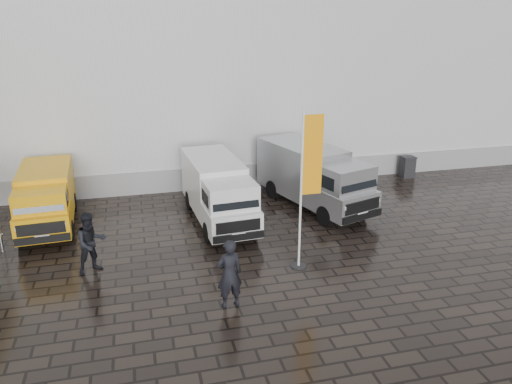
{
  "coord_description": "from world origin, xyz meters",
  "views": [
    {
      "loc": [
        -4.25,
        -13.37,
        7.57
      ],
      "look_at": [
        -0.37,
        2.2,
        1.77
      ],
      "focal_mm": 35.0,
      "sensor_mm": 36.0,
      "label": 1
    }
  ],
  "objects_px": {
    "van_silver": "(314,178)",
    "person_tent": "(91,243)",
    "van_yellow": "(46,200)",
    "person_front": "(229,274)",
    "flagpole": "(307,182)",
    "wheelie_bin": "(407,167)",
    "van_white": "(218,193)"
  },
  "relations": [
    {
      "from": "van_white",
      "to": "person_front",
      "type": "xyz_separation_m",
      "value": [
        -0.72,
        -5.86,
        -0.18
      ]
    },
    {
      "from": "wheelie_bin",
      "to": "person_front",
      "type": "distance_m",
      "value": 13.92
    },
    {
      "from": "van_yellow",
      "to": "wheelie_bin",
      "type": "relative_size",
      "value": 4.46
    },
    {
      "from": "van_white",
      "to": "person_front",
      "type": "relative_size",
      "value": 2.72
    },
    {
      "from": "van_yellow",
      "to": "person_tent",
      "type": "height_order",
      "value": "van_yellow"
    },
    {
      "from": "flagpole",
      "to": "wheelie_bin",
      "type": "height_order",
      "value": "flagpole"
    },
    {
      "from": "wheelie_bin",
      "to": "van_white",
      "type": "bearing_deg",
      "value": -160.96
    },
    {
      "from": "person_front",
      "to": "person_tent",
      "type": "xyz_separation_m",
      "value": [
        -3.71,
        2.94,
        -0.02
      ]
    },
    {
      "from": "van_white",
      "to": "person_tent",
      "type": "xyz_separation_m",
      "value": [
        -4.43,
        -2.92,
        -0.2
      ]
    },
    {
      "from": "flagpole",
      "to": "van_white",
      "type": "bearing_deg",
      "value": 115.57
    },
    {
      "from": "van_silver",
      "to": "wheelie_bin",
      "type": "bearing_deg",
      "value": 6.37
    },
    {
      "from": "van_silver",
      "to": "person_tent",
      "type": "relative_size",
      "value": 2.94
    },
    {
      "from": "van_silver",
      "to": "flagpole",
      "type": "height_order",
      "value": "flagpole"
    },
    {
      "from": "wheelie_bin",
      "to": "van_yellow",
      "type": "bearing_deg",
      "value": -171.25
    },
    {
      "from": "van_yellow",
      "to": "van_silver",
      "type": "distance_m",
      "value": 10.28
    },
    {
      "from": "van_silver",
      "to": "person_tent",
      "type": "xyz_separation_m",
      "value": [
        -8.48,
        -3.53,
        -0.26
      ]
    },
    {
      "from": "van_white",
      "to": "wheelie_bin",
      "type": "relative_size",
      "value": 5.19
    },
    {
      "from": "flagpole",
      "to": "person_tent",
      "type": "distance_m",
      "value": 6.81
    },
    {
      "from": "van_white",
      "to": "person_tent",
      "type": "relative_size",
      "value": 2.78
    },
    {
      "from": "van_silver",
      "to": "wheelie_bin",
      "type": "xyz_separation_m",
      "value": [
        5.78,
        2.6,
        -0.71
      ]
    },
    {
      "from": "van_silver",
      "to": "person_front",
      "type": "distance_m",
      "value": 8.04
    },
    {
      "from": "van_yellow",
      "to": "person_tent",
      "type": "relative_size",
      "value": 2.39
    },
    {
      "from": "person_front",
      "to": "flagpole",
      "type": "bearing_deg",
      "value": -158.38
    },
    {
      "from": "van_white",
      "to": "wheelie_bin",
      "type": "bearing_deg",
      "value": 13.88
    },
    {
      "from": "flagpole",
      "to": "person_tent",
      "type": "bearing_deg",
      "value": 168.9
    },
    {
      "from": "van_white",
      "to": "wheelie_bin",
      "type": "height_order",
      "value": "van_white"
    },
    {
      "from": "van_silver",
      "to": "person_front",
      "type": "xyz_separation_m",
      "value": [
        -4.77,
        -6.47,
        -0.24
      ]
    },
    {
      "from": "van_yellow",
      "to": "person_front",
      "type": "bearing_deg",
      "value": -54.46
    },
    {
      "from": "flagpole",
      "to": "person_tent",
      "type": "relative_size",
      "value": 2.6
    },
    {
      "from": "wheelie_bin",
      "to": "flagpole",
      "type": "bearing_deg",
      "value": -135.67
    },
    {
      "from": "van_yellow",
      "to": "person_tent",
      "type": "distance_m",
      "value": 4.32
    },
    {
      "from": "van_silver",
      "to": "person_front",
      "type": "bearing_deg",
      "value": -144.23
    }
  ]
}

